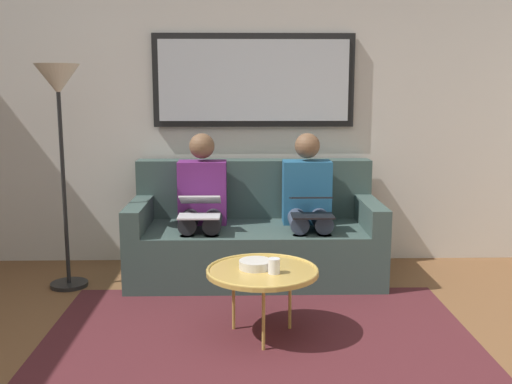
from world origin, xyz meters
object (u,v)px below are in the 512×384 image
at_px(couch, 255,237).
at_px(standing_lamp, 59,105).
at_px(cup, 274,266).
at_px(bowl, 256,264).
at_px(person_right, 202,202).
at_px(laptop_black, 312,206).
at_px(coffee_table, 262,272).
at_px(person_left, 308,202).
at_px(framed_mirror, 254,80).
at_px(laptop_silver, 200,207).

height_order(couch, standing_lamp, standing_lamp).
height_order(cup, bowl, cup).
bearing_deg(couch, bowl, 89.03).
bearing_deg(person_right, laptop_black, 163.29).
xyz_separation_m(coffee_table, standing_lamp, (1.44, -0.95, 0.96)).
bearing_deg(person_left, couch, -9.34).
height_order(person_left, laptop_black, person_left).
bearing_deg(person_left, laptop_black, 90.00).
distance_m(coffee_table, bowl, 0.06).
height_order(coffee_table, standing_lamp, standing_lamp).
distance_m(couch, bowl, 1.20).
relative_size(person_left, person_right, 1.00).
bearing_deg(framed_mirror, bowl, 89.27).
bearing_deg(couch, person_left, 170.66).
xyz_separation_m(person_left, laptop_black, (0.00, 0.25, 0.02)).
distance_m(bowl, laptop_silver, 0.98).
relative_size(couch, coffee_table, 2.88).
bearing_deg(standing_lamp, couch, -169.35).
bearing_deg(standing_lamp, laptop_black, 178.42).
bearing_deg(cup, laptop_silver, -62.96).
distance_m(couch, framed_mirror, 1.30).
distance_m(coffee_table, laptop_silver, 1.03).
distance_m(bowl, standing_lamp, 1.92).
bearing_deg(cup, person_right, -67.71).
xyz_separation_m(framed_mirror, cup, (-0.09, 1.68, -1.09)).
relative_size(couch, person_right, 1.70).
bearing_deg(laptop_black, standing_lamp, -1.58).
bearing_deg(coffee_table, couch, -89.07).
bearing_deg(couch, laptop_black, 142.58).
bearing_deg(couch, person_right, 9.34).
distance_m(bowl, person_left, 1.21).
height_order(coffee_table, person_right, person_right).
xyz_separation_m(person_right, laptop_silver, (0.00, 0.24, 0.01)).
bearing_deg(bowl, coffee_table, 144.60).
bearing_deg(standing_lamp, laptop_silver, 177.63).
height_order(couch, coffee_table, couch).
bearing_deg(person_right, framed_mirror, -132.27).
xyz_separation_m(bowl, standing_lamp, (1.40, -0.92, 0.93)).
xyz_separation_m(couch, coffee_table, (-0.02, 1.22, 0.09)).
bearing_deg(bowl, couch, -90.97).
height_order(framed_mirror, person_right, framed_mirror).
distance_m(framed_mirror, person_right, 1.13).
relative_size(couch, laptop_black, 5.75).
height_order(couch, framed_mirror, framed_mirror).
bearing_deg(person_left, standing_lamp, 6.18).
xyz_separation_m(couch, person_right, (0.42, 0.07, 0.30)).
bearing_deg(laptop_silver, cup, 117.04).
xyz_separation_m(couch, person_left, (-0.42, 0.07, 0.30)).
bearing_deg(person_right, standing_lamp, 11.19).
bearing_deg(laptop_black, bowl, 63.44).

